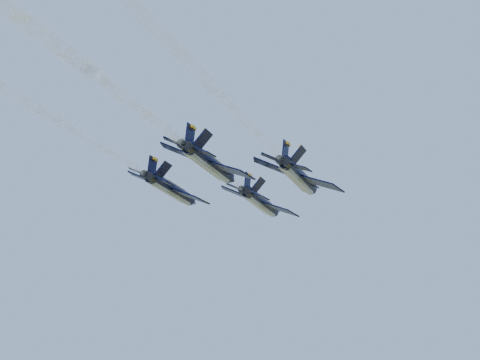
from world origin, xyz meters
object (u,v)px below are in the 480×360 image
(jet_right, at_px, (299,177))
(jet_left, at_px, (172,190))
(jet_slot, at_px, (210,164))
(jet_lead, at_px, (261,203))

(jet_right, bearing_deg, jet_left, 178.16)
(jet_left, distance_m, jet_slot, 16.52)
(jet_slot, bearing_deg, jet_right, 48.50)
(jet_lead, height_order, jet_left, same)
(jet_left, bearing_deg, jet_slot, -46.23)
(jet_lead, distance_m, jet_left, 17.42)
(jet_left, height_order, jet_slot, same)
(jet_right, bearing_deg, jet_lead, 126.52)
(jet_lead, xyz_separation_m, jet_slot, (-0.65, -25.70, 0.00))
(jet_lead, xyz_separation_m, jet_right, (9.90, -15.02, 0.00))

